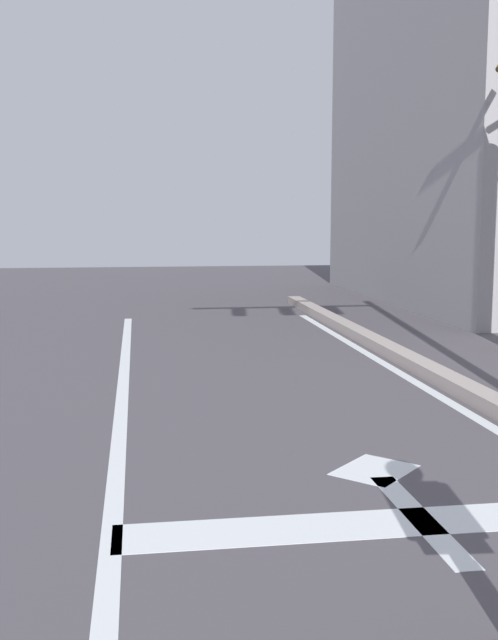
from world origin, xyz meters
The scene contains 4 objects.
lane_line_center centered at (0.30, 6.00, 0.00)m, with size 0.12×20.00×0.01m, color silver.
stop_bar centered at (1.92, 6.77, 0.00)m, with size 3.24×0.40×0.01m, color silver.
lane_arrow_stem centered at (2.08, 6.83, 0.00)m, with size 0.16×1.40×0.01m, color silver.
lane_arrow_head centered at (2.08, 7.68, 0.00)m, with size 0.56×0.44×0.01m, color silver.
Camera 1 is at (0.47, 2.73, 1.75)m, focal length 42.79 mm.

